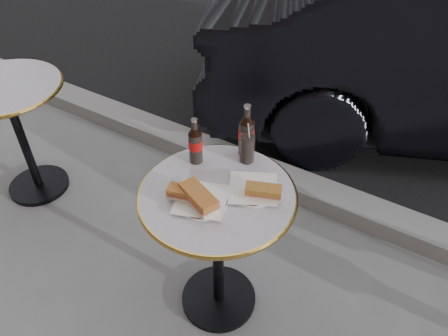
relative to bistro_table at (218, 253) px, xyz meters
The scene contains 12 objects.
ground 0.37m from the bistro_table, ahead, with size 80.00×80.00×0.00m, color slate.
curb 0.95m from the bistro_table, 90.00° to the left, with size 40.00×0.20×0.12m, color gray.
bistro_table is the anchor object (origin of this frame).
bistro_table_second 1.40m from the bistro_table, behind, with size 0.62×0.62×0.73m, color #BAB2C4, non-canonical shape.
plate_left 0.38m from the bistro_table, 107.73° to the right, with size 0.20×0.20×0.01m, color silver.
plate_right 0.40m from the bistro_table, 36.13° to the left, with size 0.19×0.19×0.01m, color white.
sandwich_left_a 0.42m from the bistro_table, 128.29° to the right, with size 0.13×0.06×0.05m, color #A9622B.
sandwich_left_b 0.42m from the bistro_table, 100.49° to the right, with size 0.17×0.08×0.06m, color #AD622B.
sandwich_right 0.44m from the bistro_table, 19.93° to the left, with size 0.13×0.06×0.05m, color #A16529.
cola_bottle_left 0.52m from the bistro_table, 146.44° to the left, with size 0.06×0.06×0.21m, color black, non-canonical shape.
cola_bottle_right 0.56m from the bistro_table, 95.39° to the left, with size 0.07×0.07×0.24m, color black, non-canonical shape.
cola_glass 0.49m from the bistro_table, 89.49° to the left, with size 0.06×0.06×0.13m, color black.
Camera 1 is at (0.65, -1.02, 1.90)m, focal length 35.00 mm.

